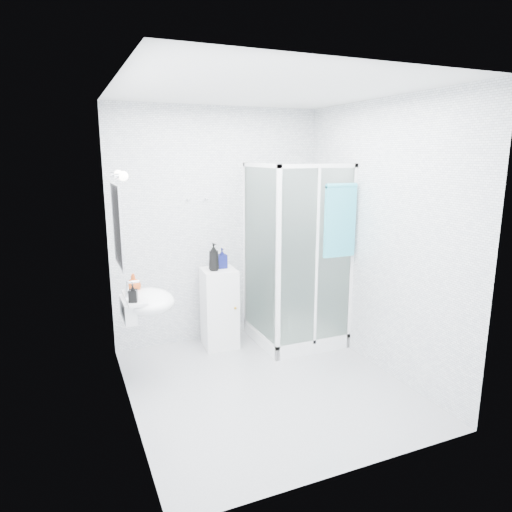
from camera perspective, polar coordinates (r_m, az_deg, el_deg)
name	(u,v)px	position (r m, az deg, el deg)	size (l,w,h in m)	color
room	(267,248)	(3.95, 1.33, 1.05)	(2.40, 2.60, 2.60)	white
shower_enclosure	(292,305)	(5.12, 4.57, -6.16)	(0.90, 0.95, 2.00)	white
wall_basin	(145,302)	(4.22, -13.66, -5.62)	(0.46, 0.56, 0.35)	white
mirror	(117,226)	(4.04, -16.96, 3.64)	(0.02, 0.60, 0.70)	white
vanity_lights	(120,175)	(4.00, -16.64, 9.65)	(0.10, 0.40, 0.08)	silver
wall_hooks	(197,199)	(4.99, -7.33, 7.07)	(0.23, 0.06, 0.03)	silver
storage_cabinet	(220,308)	(5.06, -4.58, -6.50)	(0.38, 0.40, 0.88)	white
hand_towel	(340,219)	(4.71, 10.47, 4.59)	(0.35, 0.05, 0.75)	#31A1B9
shampoo_bottle_a	(214,257)	(4.86, -5.30, -0.12)	(0.11, 0.12, 0.30)	black
shampoo_bottle_b	(222,258)	(4.97, -4.27, -0.26)	(0.10, 0.10, 0.22)	#0E1356
soap_dispenser_orange	(133,283)	(4.28, -15.08, -3.30)	(0.14, 0.14, 0.17)	#B14314
soap_dispenser_black	(133,293)	(4.01, -15.13, -4.49)	(0.07, 0.07, 0.16)	black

